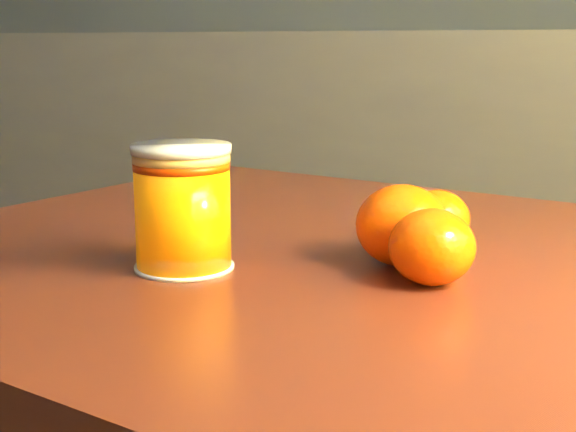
% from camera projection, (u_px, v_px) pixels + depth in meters
% --- Properties ---
extents(kitchen_counter, '(3.15, 0.60, 0.90)m').
position_uv_depth(kitchen_counter, '(230.00, 203.00, 2.17)').
color(kitchen_counter, '#505155').
rests_on(kitchen_counter, ground).
extents(table, '(1.03, 0.79, 0.70)m').
position_uv_depth(table, '(415.00, 371.00, 0.66)').
color(table, '#592416').
rests_on(table, ground).
extents(juice_glass, '(0.08, 0.08, 0.10)m').
position_uv_depth(juice_glass, '(183.00, 208.00, 0.62)').
color(juice_glass, orange).
rests_on(juice_glass, table).
extents(orange_front, '(0.07, 0.07, 0.06)m').
position_uv_depth(orange_front, '(402.00, 225.00, 0.63)').
color(orange_front, '#FF5005').
rests_on(orange_front, table).
extents(orange_back, '(0.06, 0.06, 0.05)m').
position_uv_depth(orange_back, '(437.00, 219.00, 0.69)').
color(orange_back, '#FF5005').
rests_on(orange_back, table).
extents(orange_extra, '(0.08, 0.08, 0.06)m').
position_uv_depth(orange_extra, '(432.00, 247.00, 0.58)').
color(orange_extra, '#FF5005').
rests_on(orange_extra, table).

